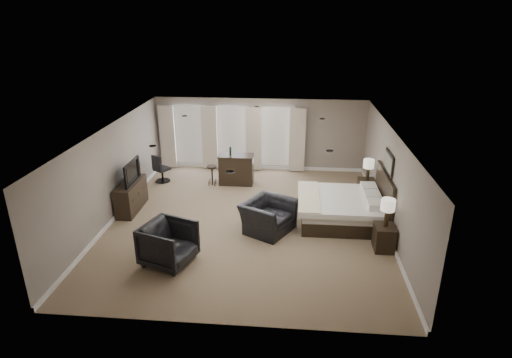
# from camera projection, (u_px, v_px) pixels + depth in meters

# --- Properties ---
(room) EXTENTS (7.60, 8.60, 2.64)m
(room) POSITION_uv_depth(u_px,v_px,m) (247.00, 177.00, 11.43)
(room) COLOR #78644C
(room) RESTS_ON ground
(window_bay) EXTENTS (5.25, 0.20, 2.30)m
(window_bay) POSITION_uv_depth(u_px,v_px,m) (232.00, 138.00, 15.36)
(window_bay) COLOR silver
(window_bay) RESTS_ON room
(bed) EXTENTS (2.27, 2.17, 1.44)m
(bed) POSITION_uv_depth(u_px,v_px,m) (342.00, 197.00, 11.65)
(bed) COLOR silver
(bed) RESTS_ON ground
(nightstand_near) EXTENTS (0.47, 0.58, 0.63)m
(nightstand_near) POSITION_uv_depth(u_px,v_px,m) (384.00, 238.00, 10.39)
(nightstand_near) COLOR black
(nightstand_near) RESTS_ON ground
(nightstand_far) EXTENTS (0.50, 0.61, 0.67)m
(nightstand_far) POSITION_uv_depth(u_px,v_px,m) (366.00, 190.00, 13.06)
(nightstand_far) COLOR black
(nightstand_far) RESTS_ON ground
(lamp_near) EXTENTS (0.34, 0.34, 0.71)m
(lamp_near) POSITION_uv_depth(u_px,v_px,m) (387.00, 213.00, 10.14)
(lamp_near) COLOR beige
(lamp_near) RESTS_ON nightstand_near
(lamp_far) EXTENTS (0.32, 0.32, 0.66)m
(lamp_far) POSITION_uv_depth(u_px,v_px,m) (368.00, 170.00, 12.82)
(lamp_far) COLOR beige
(lamp_far) RESTS_ON nightstand_far
(wall_art) EXTENTS (0.04, 0.96, 0.56)m
(wall_art) POSITION_uv_depth(u_px,v_px,m) (388.00, 163.00, 11.18)
(wall_art) COLOR slate
(wall_art) RESTS_ON room
(dresser) EXTENTS (0.48, 1.49, 0.86)m
(dresser) POSITION_uv_depth(u_px,v_px,m) (131.00, 196.00, 12.42)
(dresser) COLOR black
(dresser) RESTS_ON ground
(tv) EXTENTS (0.65, 1.12, 0.15)m
(tv) POSITION_uv_depth(u_px,v_px,m) (129.00, 180.00, 12.24)
(tv) COLOR black
(tv) RESTS_ON dresser
(armchair_near) EXTENTS (1.35, 1.51, 1.11)m
(armchair_near) POSITION_uv_depth(u_px,v_px,m) (268.00, 211.00, 11.20)
(armchair_near) COLOR black
(armchair_near) RESTS_ON ground
(armchair_far) EXTENTS (1.28, 1.32, 1.08)m
(armchair_far) POSITION_uv_depth(u_px,v_px,m) (168.00, 242.00, 9.74)
(armchair_far) COLOR black
(armchair_far) RESTS_ON ground
(bar_counter) EXTENTS (1.17, 0.61, 1.02)m
(bar_counter) POSITION_uv_depth(u_px,v_px,m) (236.00, 169.00, 14.29)
(bar_counter) COLOR black
(bar_counter) RESTS_ON ground
(bar_stool_left) EXTENTS (0.40, 0.40, 0.68)m
(bar_stool_left) POSITION_uv_depth(u_px,v_px,m) (212.00, 176.00, 14.23)
(bar_stool_left) COLOR black
(bar_stool_left) RESTS_ON ground
(bar_stool_right) EXTENTS (0.34, 0.34, 0.71)m
(bar_stool_right) POSITION_uv_depth(u_px,v_px,m) (231.00, 166.00, 15.06)
(bar_stool_right) COLOR black
(bar_stool_right) RESTS_ON ground
(desk_chair) EXTENTS (0.68, 0.68, 0.97)m
(desk_chair) POSITION_uv_depth(u_px,v_px,m) (162.00, 168.00, 14.47)
(desk_chair) COLOR black
(desk_chair) RESTS_ON ground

